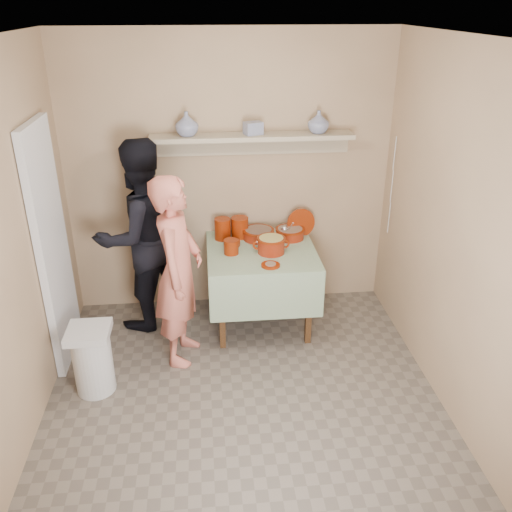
{
  "coord_description": "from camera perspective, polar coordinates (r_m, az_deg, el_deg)",
  "views": [
    {
      "loc": [
        -0.23,
        -3.11,
        2.79
      ],
      "look_at": [
        0.15,
        0.75,
        0.95
      ],
      "focal_mm": 38.0,
      "sensor_mm": 36.0,
      "label": 1
    }
  ],
  "objects": [
    {
      "name": "bowl_stack",
      "position": [
        4.76,
        -2.63,
        0.97
      ],
      "size": [
        0.13,
        0.13,
        0.13
      ],
      "primitive_type": "cylinder",
      "color": "#6A1702",
      "rests_on": "serving_table"
    },
    {
      "name": "cazuela_meat_b",
      "position": [
        5.08,
        3.6,
        2.5
      ],
      "size": [
        0.28,
        0.28,
        0.1
      ],
      "color": "maroon",
      "rests_on": "serving_table"
    },
    {
      "name": "vase_left",
      "position": [
        4.82,
        -7.31,
        13.63
      ],
      "size": [
        0.28,
        0.28,
        0.21
      ],
      "primitive_type": "imported",
      "rotation": [
        0.0,
        0.0,
        0.58
      ],
      "color": "navy",
      "rests_on": "wall_shelf"
    },
    {
      "name": "cazuela_meat_a",
      "position": [
        5.05,
        0.25,
        2.41
      ],
      "size": [
        0.3,
        0.3,
        0.1
      ],
      "color": "maroon",
      "rests_on": "serving_table"
    },
    {
      "name": "wall_shelf",
      "position": [
        4.91,
        -0.47,
        12.24
      ],
      "size": [
        1.8,
        0.25,
        0.21
      ],
      "color": "tan",
      "rests_on": "room_shell"
    },
    {
      "name": "ground",
      "position": [
        4.19,
        -1.07,
        -16.44
      ],
      "size": [
        3.5,
        3.5,
        0.0
      ],
      "primitive_type": "plane",
      "color": "#675C51",
      "rests_on": "ground"
    },
    {
      "name": "person_helper",
      "position": [
        4.94,
        -12.02,
        2.03
      ],
      "size": [
        1.08,
        1.02,
        1.76
      ],
      "primitive_type": "imported",
      "rotation": [
        0.0,
        0.0,
        -2.58
      ],
      "color": "black",
      "rests_on": "ground"
    },
    {
      "name": "plate_stack_a",
      "position": [
        5.05,
        -3.54,
        2.86
      ],
      "size": [
        0.15,
        0.15,
        0.2
      ],
      "primitive_type": "cylinder",
      "color": "#6A1702",
      "rests_on": "serving_table"
    },
    {
      "name": "empty_bowl",
      "position": [
        4.94,
        -2.56,
        1.37
      ],
      "size": [
        0.15,
        0.15,
        0.04
      ],
      "primitive_type": "cylinder",
      "color": "#6A1702",
      "rests_on": "serving_table"
    },
    {
      "name": "electrical_cord",
      "position": [
        5.13,
        14.11,
        7.15
      ],
      "size": [
        0.01,
        0.05,
        0.9
      ],
      "color": "silver",
      "rests_on": "wall_shelf"
    },
    {
      "name": "ladle",
      "position": [
        5.02,
        3.07,
        2.88
      ],
      "size": [
        0.08,
        0.26,
        0.19
      ],
      "color": "silver",
      "rests_on": "cazuela_meat_b"
    },
    {
      "name": "room_shell",
      "position": [
        3.34,
        -1.3,
        4.64
      ],
      "size": [
        3.04,
        3.54,
        2.62
      ],
      "color": "tan",
      "rests_on": "ground"
    },
    {
      "name": "vase_right",
      "position": [
        4.93,
        6.6,
        13.84
      ],
      "size": [
        0.24,
        0.24,
        0.2
      ],
      "primitive_type": "imported",
      "rotation": [
        0.0,
        0.0,
        -0.32
      ],
      "color": "navy",
      "rests_on": "wall_shelf"
    },
    {
      "name": "ceramic_box",
      "position": [
        4.85,
        -0.3,
        13.3
      ],
      "size": [
        0.18,
        0.15,
        0.11
      ],
      "primitive_type": "cube",
      "rotation": [
        0.0,
        0.0,
        0.34
      ],
      "color": "navy",
      "rests_on": "wall_shelf"
    },
    {
      "name": "serving_table",
      "position": [
        4.91,
        0.55,
        -0.55
      ],
      "size": [
        0.97,
        0.97,
        0.76
      ],
      "color": "#4C2D16",
      "rests_on": "ground"
    },
    {
      "name": "tile_panel",
      "position": [
        4.61,
        -20.62,
        0.78
      ],
      "size": [
        0.06,
        0.7,
        2.0
      ],
      "primitive_type": "cube",
      "color": "silver",
      "rests_on": "ground"
    },
    {
      "name": "person_cook",
      "position": [
        4.41,
        -8.17,
        -1.64
      ],
      "size": [
        0.5,
        0.65,
        1.61
      ],
      "primitive_type": "imported",
      "rotation": [
        0.0,
        0.0,
        1.37
      ],
      "color": "#CE6959",
      "rests_on": "ground"
    },
    {
      "name": "plate_stack_b",
      "position": [
        5.08,
        -1.72,
        3.04
      ],
      "size": [
        0.16,
        0.16,
        0.19
      ],
      "primitive_type": "cylinder",
      "color": "#6A1702",
      "rests_on": "serving_table"
    },
    {
      "name": "propped_lid",
      "position": [
        5.14,
        4.75,
        3.51
      ],
      "size": [
        0.28,
        0.11,
        0.27
      ],
      "primitive_type": "cylinder",
      "rotation": [
        1.39,
        0.0,
        0.15
      ],
      "color": "#6A1702",
      "rests_on": "serving_table"
    },
    {
      "name": "cazuela_rice",
      "position": [
        4.77,
        1.61,
        1.3
      ],
      "size": [
        0.33,
        0.25,
        0.14
      ],
      "color": "maroon",
      "rests_on": "serving_table"
    },
    {
      "name": "trash_bin",
      "position": [
        4.43,
        -16.82,
        -10.37
      ],
      "size": [
        0.32,
        0.32,
        0.56
      ],
      "color": "silver",
      "rests_on": "ground"
    },
    {
      "name": "front_plate",
      "position": [
        4.55,
        1.54,
        -0.95
      ],
      "size": [
        0.16,
        0.16,
        0.03
      ],
      "color": "#6A1702",
      "rests_on": "serving_table"
    }
  ]
}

